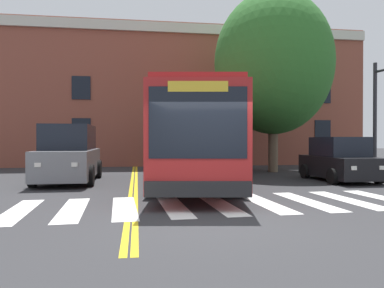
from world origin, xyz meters
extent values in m
plane|color=#303033|center=(0.00, 0.00, 0.00)|extent=(120.00, 120.00, 0.00)
cube|color=white|center=(-4.24, 1.49, 0.00)|extent=(0.72, 3.26, 0.01)
cube|color=white|center=(-3.04, 1.55, 0.00)|extent=(0.72, 3.26, 0.01)
cube|color=white|center=(-1.84, 1.61, 0.00)|extent=(0.72, 3.26, 0.01)
cube|color=white|center=(-0.64, 1.67, 0.00)|extent=(0.72, 3.26, 0.01)
cube|color=white|center=(0.56, 1.73, 0.00)|extent=(0.72, 3.26, 0.01)
cube|color=white|center=(1.76, 1.79, 0.00)|extent=(0.72, 3.26, 0.01)
cube|color=white|center=(2.96, 1.85, 0.00)|extent=(0.72, 3.26, 0.01)
cube|color=white|center=(4.16, 1.91, 0.00)|extent=(0.72, 3.26, 0.01)
cube|color=gold|center=(-1.73, 15.67, 0.00)|extent=(0.12, 36.00, 0.01)
cube|color=gold|center=(-1.57, 15.67, 0.00)|extent=(0.12, 36.00, 0.01)
cube|color=#B22323|center=(0.72, 6.79, 1.71)|extent=(4.22, 12.51, 2.70)
cube|color=black|center=(1.95, 6.61, 1.98)|extent=(1.67, 11.18, 0.97)
cube|color=black|center=(-0.51, 6.97, 1.98)|extent=(1.67, 11.18, 0.97)
cube|color=black|center=(-0.18, 0.70, 2.03)|extent=(2.19, 0.35, 1.62)
cube|color=yellow|center=(-0.18, 0.70, 2.85)|extent=(1.34, 0.23, 0.24)
cube|color=#232326|center=(-0.18, 0.68, 0.54)|extent=(2.40, 0.45, 0.36)
cube|color=maroon|center=(0.72, 6.79, 3.14)|extent=(4.00, 12.00, 0.16)
cylinder|color=black|center=(1.33, 2.85, 0.54)|extent=(0.71, 1.15, 1.08)
cylinder|color=black|center=(-0.99, 3.20, 0.54)|extent=(0.71, 1.15, 1.08)
cylinder|color=black|center=(2.28, 9.36, 0.54)|extent=(0.71, 1.15, 1.08)
cylinder|color=black|center=(-0.04, 9.70, 0.54)|extent=(0.71, 1.15, 1.08)
cylinder|color=black|center=(2.44, 10.44, 0.54)|extent=(0.71, 1.15, 1.08)
cylinder|color=black|center=(0.12, 10.79, 0.54)|extent=(0.71, 1.15, 1.08)
cube|color=slate|center=(-4.15, 7.53, 0.73)|extent=(1.95, 4.95, 1.05)
cube|color=black|center=(-4.15, 7.58, 1.74)|extent=(1.74, 3.07, 0.96)
cube|color=white|center=(-3.56, 5.05, 0.84)|extent=(0.20, 0.04, 0.14)
cube|color=white|center=(-4.70, 5.04, 0.84)|extent=(0.20, 0.04, 0.14)
cylinder|color=black|center=(-3.16, 6.01, 0.38)|extent=(0.23, 0.76, 0.76)
cylinder|color=black|center=(-5.11, 6.00, 0.38)|extent=(0.23, 0.76, 0.76)
cylinder|color=black|center=(-3.19, 9.07, 0.38)|extent=(0.23, 0.76, 0.76)
cylinder|color=black|center=(-5.14, 9.06, 0.38)|extent=(0.23, 0.76, 0.76)
cube|color=black|center=(6.53, 6.41, 0.58)|extent=(1.80, 3.73, 0.82)
cube|color=black|center=(6.53, 6.44, 1.37)|extent=(1.62, 2.05, 0.77)
cube|color=white|center=(7.06, 4.52, 0.66)|extent=(0.20, 0.04, 0.14)
cube|color=white|center=(5.99, 4.52, 0.66)|extent=(0.20, 0.04, 0.14)
cylinder|color=black|center=(7.45, 5.25, 0.30)|extent=(0.22, 0.60, 0.60)
cylinder|color=black|center=(5.60, 5.25, 0.30)|extent=(0.22, 0.60, 0.60)
cylinder|color=black|center=(7.45, 7.56, 0.30)|extent=(0.22, 0.60, 0.60)
cylinder|color=black|center=(5.61, 7.56, 0.30)|extent=(0.22, 0.60, 0.60)
cylinder|color=#28282D|center=(8.87, 7.57, 2.52)|extent=(0.16, 0.16, 5.05)
cylinder|color=brown|center=(5.39, 10.81, 1.24)|extent=(0.49, 0.49, 2.48)
ellipsoid|color=#2D6B28|center=(5.39, 10.81, 5.57)|extent=(8.02, 8.40, 7.26)
cube|color=brown|center=(-0.98, 20.61, 4.51)|extent=(29.04, 9.90, 9.02)
cube|color=beige|center=(-0.98, 15.58, 8.62)|extent=(29.04, 0.16, 0.60)
cube|color=black|center=(-4.85, 15.63, 2.25)|extent=(1.10, 0.06, 1.40)
cube|color=black|center=(2.89, 15.63, 2.25)|extent=(1.10, 0.06, 1.40)
cube|color=black|center=(10.64, 15.63, 2.25)|extent=(1.10, 0.06, 1.40)
cube|color=black|center=(-4.85, 15.63, 4.78)|extent=(1.10, 0.06, 1.40)
cube|color=black|center=(2.89, 15.63, 4.78)|extent=(1.10, 0.06, 1.40)
cube|color=black|center=(10.64, 15.63, 4.78)|extent=(1.10, 0.06, 1.40)
camera|label=1|loc=(-1.53, -7.58, 1.64)|focal=35.00mm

